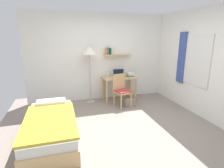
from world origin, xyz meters
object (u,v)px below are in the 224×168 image
(laptop, at_px, (119,75))
(standing_lamp, at_px, (89,53))
(book_stack, at_px, (130,75))
(handbag, at_px, (130,101))
(desk, at_px, (119,81))
(water_bottle, at_px, (108,74))
(desk_chair, at_px, (121,89))
(bed, at_px, (51,128))

(laptop, bearing_deg, standing_lamp, -177.24)
(standing_lamp, bearing_deg, book_stack, -2.09)
(book_stack, relative_size, handbag, 0.51)
(desk, xyz_separation_m, standing_lamp, (-0.89, 0.03, 0.88))
(water_bottle, distance_m, handbag, 1.07)
(laptop, relative_size, water_bottle, 1.66)
(desk, xyz_separation_m, desk_chair, (-0.10, -0.50, -0.10))
(desk, bearing_deg, book_stack, -2.83)
(bed, xyz_separation_m, handbag, (2.07, 1.13, -0.09))
(desk_chair, height_order, standing_lamp, standing_lamp)
(desk_chair, xyz_separation_m, laptop, (0.12, 0.57, 0.29))
(book_stack, bearing_deg, laptop, 164.88)
(bed, xyz_separation_m, desk, (1.95, 1.76, 0.34))
(standing_lamp, bearing_deg, bed, -120.82)
(water_bottle, bearing_deg, handbag, -55.47)
(laptop, xyz_separation_m, water_bottle, (-0.37, -0.02, 0.05))
(desk, distance_m, book_stack, 0.40)
(laptop, relative_size, handbag, 0.79)
(desk_chair, bearing_deg, water_bottle, 113.99)
(book_stack, bearing_deg, handbag, -110.31)
(bed, relative_size, book_stack, 8.60)
(standing_lamp, bearing_deg, laptop, 2.76)
(water_bottle, bearing_deg, standing_lamp, -177.00)
(book_stack, bearing_deg, desk_chair, -132.70)
(water_bottle, height_order, book_stack, water_bottle)
(bed, bearing_deg, book_stack, 37.15)
(handbag, bearing_deg, desk_chair, 150.60)
(desk_chair, height_order, handbag, desk_chair)
(desk, relative_size, handbag, 2.33)
(book_stack, bearing_deg, water_bottle, 173.98)
(bed, distance_m, desk_chair, 2.25)
(bed, height_order, book_stack, book_stack)
(standing_lamp, relative_size, book_stack, 7.58)
(bed, distance_m, standing_lamp, 2.41)
(desk, height_order, water_bottle, water_bottle)
(desk_chair, distance_m, handbag, 0.43)
(desk_chair, xyz_separation_m, handbag, (0.22, -0.12, -0.34))
(desk, xyz_separation_m, laptop, (0.02, 0.07, 0.19))
(bed, xyz_separation_m, laptop, (1.97, 1.83, 0.54))
(bed, bearing_deg, desk_chair, 34.18)
(laptop, bearing_deg, desk_chair, -101.68)
(bed, height_order, laptop, laptop)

